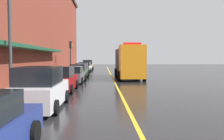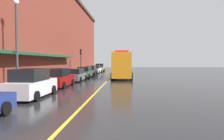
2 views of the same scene
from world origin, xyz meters
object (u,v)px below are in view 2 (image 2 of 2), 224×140
parked_car_4 (85,72)px  parking_meter_0 (26,79)px  parked_car_6 (96,69)px  traffic_light_near (81,57)px  parked_car_7 (100,68)px  street_lamp_left (17,35)px  parked_car_3 (75,75)px  utility_truck (122,66)px  parked_car_1 (32,84)px  parked_car_5 (91,71)px  parked_car_2 (59,78)px

parked_car_4 → parking_meter_0: size_ratio=3.56×
parked_car_6 → traffic_light_near: (-1.32, -7.98, 2.40)m
parked_car_7 → street_lamp_left: size_ratio=0.60×
parked_car_6 → parked_car_3: bearing=-177.6°
parking_meter_0 → utility_truck: bearing=63.1°
parked_car_7 → parked_car_6: bearing=179.2°
utility_truck → parking_meter_0: bearing=-26.9°
parked_car_1 → parked_car_5: bearing=0.5°
traffic_light_near → street_lamp_left: bearing=-92.0°
parked_car_6 → utility_truck: utility_truck is taller
parked_car_5 → parking_meter_0: parked_car_5 is taller
parked_car_3 → parking_meter_0: parked_car_3 is taller
parked_car_5 → parked_car_7: parked_car_7 is taller
parked_car_5 → street_lamp_left: 21.75m
parking_meter_0 → parked_car_4: bearing=84.7°
parked_car_1 → parked_car_4: size_ratio=0.96×
parking_meter_0 → parked_car_3: bearing=81.1°
traffic_light_near → parked_car_2: bearing=-85.2°
parked_car_1 → parking_meter_0: size_ratio=3.43×
parked_car_1 → street_lamp_left: street_lamp_left is taller
parked_car_3 → parked_car_5: (-0.15, 11.79, 0.02)m
parked_car_5 → utility_truck: size_ratio=0.49×
parking_meter_0 → parked_car_6: bearing=87.1°
parked_car_7 → parking_meter_0: 33.03m
parked_car_7 → traffic_light_near: 14.33m
parked_car_1 → traffic_light_near: size_ratio=1.06×
parked_car_3 → parking_meter_0: size_ratio=3.32×
parked_car_6 → parking_meter_0: 26.93m
parked_car_2 → parked_car_6: parked_car_2 is taller
parked_car_3 → traffic_light_near: 9.83m
parked_car_5 → traffic_light_near: traffic_light_near is taller
traffic_light_near → utility_truck: bearing=-34.9°
parked_car_5 → utility_truck: bearing=-141.6°
parked_car_5 → street_lamp_left: bearing=174.8°
parking_meter_0 → street_lamp_left: size_ratio=0.19×
utility_truck → parked_car_1: bearing=-19.8°
parked_car_2 → parked_car_6: bearing=0.8°
parked_car_5 → parked_car_7: 11.72m
parked_car_3 → utility_truck: 7.29m
parked_car_6 → utility_truck: (5.72, -12.89, 1.04)m
parked_car_6 → street_lamp_left: size_ratio=0.65×
parked_car_5 → parked_car_3: bearing=-179.3°
utility_truck → parked_car_4: bearing=-104.7°
parked_car_4 → parked_car_1: bearing=-178.3°
parked_car_3 → parked_car_4: parked_car_4 is taller
parked_car_3 → parked_car_7: parked_car_7 is taller
parked_car_5 → parked_car_6: bearing=-0.6°
traffic_light_near → parking_meter_0: bearing=-90.2°
parked_car_2 → street_lamp_left: (-1.92, -3.81, 3.59)m
parked_car_2 → parked_car_6: size_ratio=1.00×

